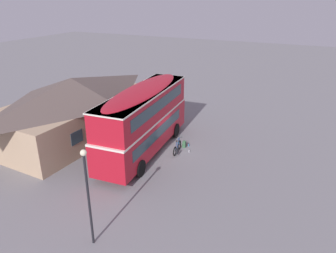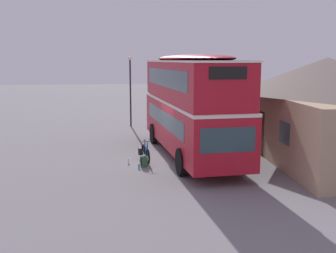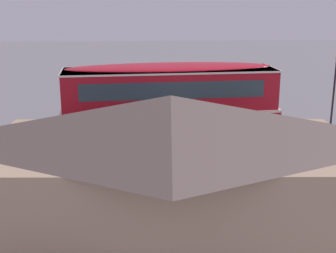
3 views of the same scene
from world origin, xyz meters
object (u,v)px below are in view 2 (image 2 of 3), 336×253
water_bottle_blue_sports (139,167)px  backpack_on_ground (144,161)px  touring_bicycle (145,153)px  water_bottle_clear_plastic (128,161)px  double_decker_bus (190,101)px  street_lamp (130,84)px

water_bottle_blue_sports → backpack_on_ground: bearing=141.4°
touring_bicycle → water_bottle_clear_plastic: 0.90m
double_decker_bus → street_lamp: street_lamp is taller
touring_bicycle → water_bottle_blue_sports: 1.41m
double_decker_bus → backpack_on_ground: double_decker_bus is taller
water_bottle_blue_sports → water_bottle_clear_plastic: 1.01m
touring_bicycle → water_bottle_blue_sports: (1.33, -0.36, -0.27)m
water_bottle_blue_sports → street_lamp: (-11.27, 0.18, 2.85)m
water_bottle_blue_sports → street_lamp: bearing=179.1°
backpack_on_ground → street_lamp: street_lamp is taller
double_decker_bus → water_bottle_clear_plastic: 4.09m
backpack_on_ground → street_lamp: size_ratio=0.11×
double_decker_bus → water_bottle_blue_sports: (2.12, -2.57, -2.54)m
water_bottle_blue_sports → water_bottle_clear_plastic: (-0.93, -0.41, 0.01)m
double_decker_bus → water_bottle_clear_plastic: size_ratio=44.83×
double_decker_bus → backpack_on_ground: (1.82, -2.33, -2.37)m
double_decker_bus → touring_bicycle: double_decker_bus is taller
touring_bicycle → water_bottle_clear_plastic: size_ratio=7.45×
street_lamp → touring_bicycle: bearing=1.0°
backpack_on_ground → water_bottle_clear_plastic: size_ratio=2.25×
double_decker_bus → backpack_on_ground: bearing=-52.1°
double_decker_bus → touring_bicycle: (0.79, -2.22, -2.27)m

